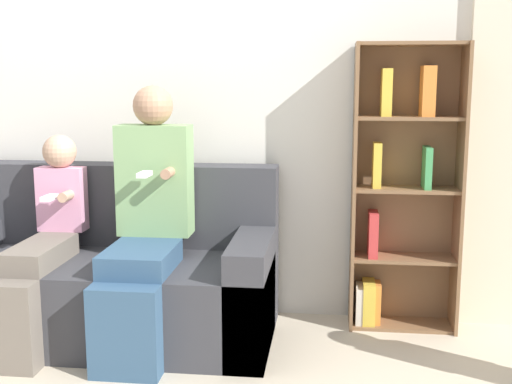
% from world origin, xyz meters
% --- Properties ---
extents(ground_plane, '(14.00, 14.00, 0.00)m').
position_xyz_m(ground_plane, '(0.00, 0.00, 0.00)').
color(ground_plane, beige).
extents(back_wall, '(10.00, 0.06, 2.55)m').
position_xyz_m(back_wall, '(0.00, 0.94, 1.27)').
color(back_wall, silver).
rests_on(back_wall, ground_plane).
extents(couch, '(1.74, 0.81, 0.88)m').
position_xyz_m(couch, '(-0.21, 0.50, 0.30)').
color(couch, '#38383D').
rests_on(couch, ground_plane).
extents(adult_seated, '(0.38, 0.73, 1.32)m').
position_xyz_m(adult_seated, '(0.04, 0.39, 0.67)').
color(adult_seated, '#335170').
rests_on(adult_seated, ground_plane).
extents(child_seated, '(0.25, 0.75, 1.06)m').
position_xyz_m(child_seated, '(-0.49, 0.34, 0.54)').
color(child_seated, '#70665B').
rests_on(child_seated, ground_plane).
extents(bookshelf, '(0.57, 0.24, 1.53)m').
position_xyz_m(bookshelf, '(1.32, 0.81, 0.73)').
color(bookshelf, brown).
rests_on(bookshelf, ground_plane).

